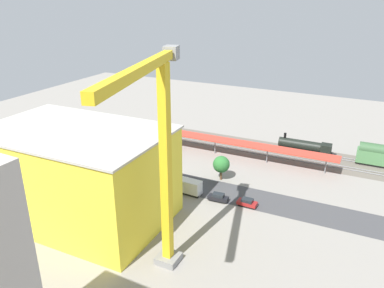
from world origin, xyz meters
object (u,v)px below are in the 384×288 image
parked_car_4 (148,179)px  street_tree_0 (97,138)px  parked_car_0 (247,203)px  box_truck_1 (128,176)px  parked_car_1 (218,198)px  parked_car_2 (192,191)px  parked_car_3 (167,186)px  construction_building (78,175)px  tower_crane (161,153)px  traffic_light (128,146)px  street_tree_1 (101,139)px  box_truck_0 (183,185)px  locomotive (307,148)px  street_tree_2 (221,164)px  platform_canopy_near (215,139)px

parked_car_4 → street_tree_0: 22.68m
parked_car_0 → box_truck_1: size_ratio=0.44×
parked_car_0 → parked_car_1: parked_car_1 is taller
parked_car_2 → parked_car_0: bearing=-177.5°
parked_car_2 → parked_car_3: (6.32, 0.19, -0.07)m
parked_car_0 → construction_building: (28.83, 17.91, 8.19)m
tower_crane → traffic_light: bearing=-47.9°
tower_crane → street_tree_1: tower_crane is taller
parked_car_1 → street_tree_0: bearing=-12.2°
parked_car_0 → box_truck_0: box_truck_0 is taller
locomotive → traffic_light: traffic_light is taller
street_tree_0 → street_tree_1: (-1.38, -0.02, -0.19)m
parked_car_1 → parked_car_2: 6.46m
street_tree_0 → parked_car_3: bearing=162.3°
tower_crane → parked_car_2: bearing=-73.7°
tower_crane → street_tree_0: 54.09m
construction_building → traffic_light: bearing=-76.2°
parked_car_4 → construction_building: construction_building is taller
parked_car_1 → traffic_light: size_ratio=0.64×
locomotive → parked_car_4: locomotive is taller
street_tree_2 → locomotive: bearing=-121.7°
box_truck_0 → street_tree_1: 30.57m
locomotive → box_truck_1: 50.38m
platform_canopy_near → street_tree_1: size_ratio=8.27×
locomotive → box_truck_0: bearing=58.8°
parked_car_3 → box_truck_1: 9.78m
street_tree_2 → parked_car_4: bearing=30.4°
locomotive → box_truck_1: locomotive is taller
parked_car_0 → construction_building: size_ratio=0.12×
street_tree_2 → box_truck_0: bearing=60.3°
parked_car_4 → traffic_light: bearing=-36.0°
parked_car_0 → street_tree_0: (45.58, -7.73, 4.48)m
traffic_light → street_tree_2: bearing=-177.5°
construction_building → parked_car_3: bearing=-120.2°
locomotive → street_tree_0: (51.63, 26.47, 3.38)m
construction_building → tower_crane: size_ratio=0.99×
traffic_light → parked_car_3: bearing=152.3°
locomotive → parked_car_3: (25.12, 34.95, -1.15)m
construction_building → street_tree_0: (16.75, -25.64, -3.71)m
street_tree_1 → parked_car_1: bearing=167.4°
platform_canopy_near → tower_crane: tower_crane is taller
tower_crane → box_truck_0: (9.40, -24.64, -19.17)m
locomotive → construction_building: bearing=56.2°
parked_car_2 → street_tree_2: 10.52m
locomotive → parked_car_3: size_ratio=3.31×
locomotive → parked_car_3: 43.06m
parked_car_0 → traffic_light: traffic_light is taller
construction_building → street_tree_1: size_ratio=4.31×
locomotive → street_tree_2: 29.78m
locomotive → street_tree_1: street_tree_1 is taller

